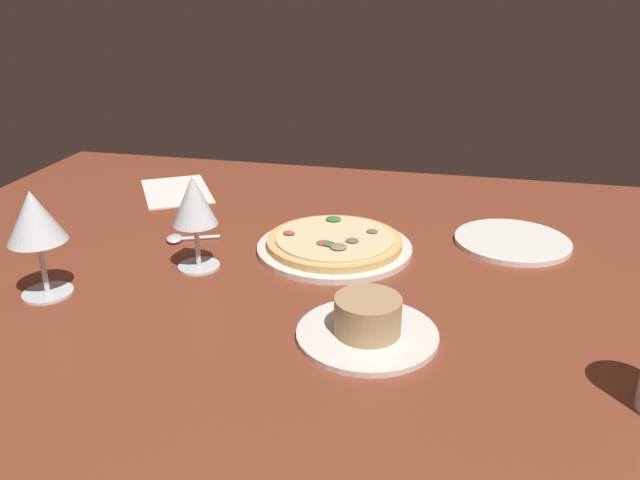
{
  "coord_description": "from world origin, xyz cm",
  "views": [
    {
      "loc": [
        -23.39,
        91.54,
        47.77
      ],
      "look_at": [
        -1.86,
        -2.92,
        7.0
      ],
      "focal_mm": 35.75,
      "sensor_mm": 36.0,
      "label": 1
    }
  ],
  "objects": [
    {
      "name": "wine_glass_far",
      "position": [
        16.19,
        5.48,
        14.85
      ],
      "size": [
        7.06,
        7.06,
        15.36
      ],
      "color": "silver",
      "rests_on": "dining_table"
    },
    {
      "name": "pizza_main",
      "position": [
        -3.72,
        -5.84,
        5.2
      ],
      "size": [
        26.34,
        26.34,
        3.23
      ],
      "color": "silver",
      "rests_on": "dining_table"
    },
    {
      "name": "dining_table",
      "position": [
        0.0,
        0.0,
        2.0
      ],
      "size": [
        150.0,
        110.0,
        4.0
      ],
      "primitive_type": "cube",
      "color": "brown",
      "rests_on": "ground"
    },
    {
      "name": "ramekin_on_saucer",
      "position": [
        -13.49,
        20.5,
        6.01
      ],
      "size": [
        18.54,
        18.54,
        5.65
      ],
      "color": "silver",
      "rests_on": "dining_table"
    },
    {
      "name": "wine_glass_near",
      "position": [
        34.29,
        19.11,
        15.71
      ],
      "size": [
        8.31,
        8.31,
        16.06
      ],
      "color": "silver",
      "rests_on": "dining_table"
    },
    {
      "name": "paper_menu",
      "position": [
        35.97,
        -29.16,
        4.15
      ],
      "size": [
        22.04,
        24.3,
        0.3
      ],
      "primitive_type": "cube",
      "rotation": [
        0.0,
        0.0,
        0.55
      ],
      "color": "white",
      "rests_on": "dining_table"
    },
    {
      "name": "spoon",
      "position": [
        23.71,
        -4.05,
        4.46
      ],
      "size": [
        9.48,
        5.72,
        1.0
      ],
      "color": "silver",
      "rests_on": "dining_table"
    },
    {
      "name": "side_plate",
      "position": [
        -33.42,
        -15.73,
        4.45
      ],
      "size": [
        19.9,
        19.9,
        0.9
      ],
      "primitive_type": "cylinder",
      "color": "white",
      "rests_on": "dining_table"
    }
  ]
}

